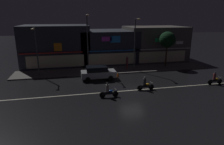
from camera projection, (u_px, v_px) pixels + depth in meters
ground_plane at (132, 90)px, 21.21m from camera, size 140.00×140.00×0.00m
lane_divider_stripe at (132, 90)px, 21.21m from camera, size 26.82×0.16×0.01m
sidewalk_far at (115, 70)px, 29.05m from camera, size 28.23×4.03×0.14m
storefront_left_block at (154, 44)px, 35.32m from camera, size 10.09×7.54×5.97m
storefront_center_block at (107, 46)px, 34.08m from camera, size 9.43×8.37×5.41m
storefront_right_block at (56, 45)px, 31.92m from camera, size 10.29×7.66×6.35m
streetlamp_west at (36, 47)px, 24.95m from camera, size 0.44×1.64×6.27m
streetlamp_mid at (88, 39)px, 26.44m from camera, size 0.44×1.64×7.85m
streetlamp_east at (135, 40)px, 27.52m from camera, size 0.44×1.64×7.36m
pedestrian_on_sidewalk at (127, 63)px, 29.30m from camera, size 0.33×0.33×1.92m
street_tree at (167, 40)px, 29.84m from camera, size 2.41×2.41×5.36m
parked_car_near_kerb at (98, 73)px, 24.78m from camera, size 4.30×1.98×1.67m
motorcycle_lead at (108, 91)px, 19.24m from camera, size 1.90×0.60×1.52m
motorcycle_following at (215, 79)px, 22.99m from camera, size 1.90×0.60×1.52m
motorcycle_opposite_lane at (145, 84)px, 21.14m from camera, size 1.90×0.60×1.52m
traffic_cone at (118, 74)px, 26.06m from camera, size 0.36×0.36×0.55m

